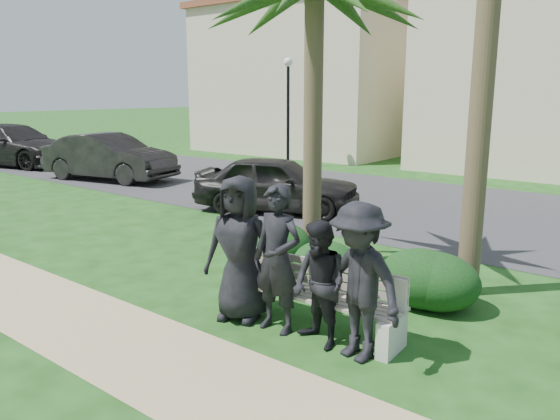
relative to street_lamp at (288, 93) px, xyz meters
The scene contains 18 objects.
ground 15.29m from the street_lamp, 53.13° to the right, with size 160.00×160.00×0.00m, color #184012.
footpath 16.74m from the street_lamp, 56.89° to the right, with size 30.00×1.60×0.01m, color tan.
asphalt_street 10.28m from the street_lamp, 23.96° to the right, with size 160.00×8.00×0.01m, color #2D2D30.
stucco_bldg_left 6.75m from the street_lamp, 116.57° to the left, with size 10.40×8.40×7.30m.
stucco_bldg_right 10.03m from the street_lamp, 36.87° to the left, with size 8.40×8.40×7.30m.
street_lamp is the anchor object (origin of this frame).
park_bench 15.68m from the street_lamp, 51.16° to the right, with size 2.43×0.70×0.84m.
man_a 15.28m from the street_lamp, 54.68° to the right, with size 0.94×0.61×1.93m, color black.
man_b 15.64m from the street_lamp, 52.77° to the right, with size 0.69×0.45×1.88m, color black.
man_c 16.08m from the street_lamp, 50.94° to the right, with size 0.74×0.57×1.52m, color black.
man_d 16.38m from the street_lamp, 49.52° to the right, with size 1.17×0.67×1.81m, color black.
hedge_b 13.22m from the street_lamp, 53.15° to the right, with size 1.30×1.08×0.85m, color black.
hedge_c 14.11m from the street_lamp, 49.81° to the right, with size 1.12×0.92×0.73m, color black.
hedge_d 15.09m from the street_lamp, 44.30° to the right, with size 1.25×1.04×0.82m, color black.
hedge_e 14.99m from the street_lamp, 44.86° to the right, with size 1.28×1.06×0.84m, color black.
car_a 8.76m from the street_lamp, 54.14° to the right, with size 1.67×4.15×1.41m, color black.
car_b 7.37m from the street_lamp, 112.64° to the right, with size 1.67×4.78×1.58m, color black.
car_c 11.47m from the street_lamp, 143.61° to the right, with size 2.34×5.76×1.67m, color black.
Camera 1 is at (4.45, -5.41, 2.97)m, focal length 35.00 mm.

